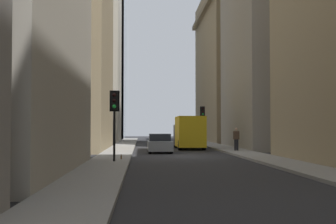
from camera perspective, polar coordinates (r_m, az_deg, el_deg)
ground_plane at (r=29.49m, az=1.99°, el=-5.68°), size 135.00×135.00×0.00m
sidewalk_right at (r=29.40m, az=-6.81°, el=-5.54°), size 90.00×2.20×0.14m
sidewalk_left at (r=30.24m, az=10.55°, el=-5.42°), size 90.00×2.20×0.14m
building_left_far at (r=60.74m, az=9.37°, el=5.65°), size 19.37×10.50×19.89m
building_right_far at (r=63.04m, az=-10.65°, el=10.63°), size 17.69×10.50×31.27m
delivery_truck at (r=39.26m, az=2.68°, el=-2.63°), size 6.46×2.25×2.84m
hatchback_grey at (r=33.55m, az=-1.07°, el=-4.10°), size 4.30×1.78×1.42m
traffic_light_foreground at (r=23.25m, az=-6.90°, el=0.37°), size 0.43×0.52×3.69m
traffic_light_midblock at (r=48.82m, az=4.48°, el=-0.54°), size 0.43×0.52×4.08m
pedestrian at (r=34.29m, az=8.76°, el=-3.33°), size 0.26×0.44×1.74m
discarded_bottle at (r=24.79m, az=-6.03°, el=-5.79°), size 0.07×0.07×0.27m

